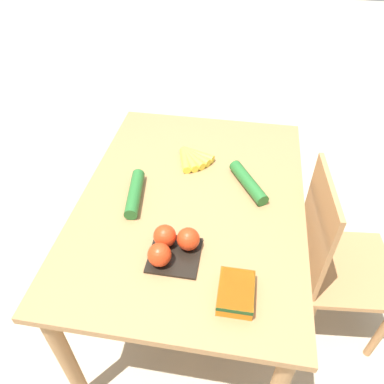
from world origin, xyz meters
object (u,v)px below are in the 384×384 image
(chair, at_px, (334,261))
(carrot_bag, at_px, (236,292))
(tomato_pack, at_px, (172,245))
(cucumber_far, at_px, (248,182))
(cucumber_near, at_px, (135,193))
(banana_bunch, at_px, (192,158))

(chair, relative_size, carrot_bag, 5.96)
(tomato_pack, bearing_deg, cucumber_far, 148.38)
(chair, distance_m, carrot_bag, 0.68)
(tomato_pack, bearing_deg, chair, 113.98)
(cucumber_near, xyz_separation_m, cucumber_far, (-0.14, 0.45, 0.00))
(banana_bunch, xyz_separation_m, cucumber_far, (0.14, 0.26, 0.01))
(tomato_pack, xyz_separation_m, carrot_bag, (0.14, 0.24, -0.02))
(banana_bunch, xyz_separation_m, cucumber_near, (0.29, -0.19, 0.01))
(chair, bearing_deg, tomato_pack, 108.45)
(banana_bunch, bearing_deg, carrot_bag, 20.41)
(cucumber_near, bearing_deg, banana_bunch, 146.59)
(chair, xyz_separation_m, cucumber_far, (-0.11, -0.42, 0.31))
(carrot_bag, xyz_separation_m, cucumber_far, (-0.54, 0.01, -0.00))
(chair, distance_m, banana_bunch, 0.78)
(chair, distance_m, cucumber_far, 0.53)
(tomato_pack, height_order, cucumber_near, tomato_pack)
(banana_bunch, relative_size, cucumber_near, 0.67)
(banana_bunch, bearing_deg, cucumber_far, 61.69)
(carrot_bag, bearing_deg, chair, 135.65)
(chair, relative_size, tomato_pack, 5.17)
(tomato_pack, height_order, cucumber_far, tomato_pack)
(banana_bunch, relative_size, tomato_pack, 0.96)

